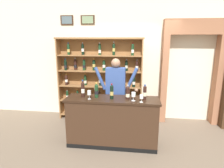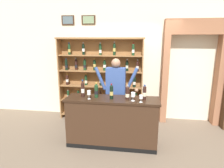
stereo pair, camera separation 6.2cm
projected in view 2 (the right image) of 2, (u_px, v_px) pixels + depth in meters
The scene contains 14 objects.
ground_plane at pixel (120, 145), 3.97m from camera, with size 14.00×14.00×0.02m, color #6B5B4C.
back_wall at pixel (127, 51), 5.10m from camera, with size 12.00×0.19×3.53m.
wine_shelf at pixel (101, 78), 5.03m from camera, with size 2.19×0.30×2.11m.
archway_doorway at pixel (192, 64), 4.82m from camera, with size 1.42×0.45×2.53m.
tasting_counter at pixel (112, 122), 3.88m from camera, with size 1.81×0.53×0.97m.
shopkeeper at pixel (116, 88), 4.26m from camera, with size 0.97×0.22×1.68m.
tasting_bottle_prosecco at pixel (83, 89), 3.85m from camera, with size 0.07×0.07×0.34m.
tasting_bottle_brunello at pixel (96, 90), 3.81m from camera, with size 0.07×0.07×0.30m.
tasting_bottle_super_tuscan at pixel (111, 92), 3.71m from camera, with size 0.07×0.07×0.30m.
tasting_bottle_rosso at pixel (127, 93), 3.71m from camera, with size 0.08×0.08×0.28m.
tasting_bottle_chianti at pixel (145, 93), 3.65m from camera, with size 0.07×0.07×0.29m.
wine_glass_right at pixel (89, 93), 3.71m from camera, with size 0.07×0.07×0.17m.
wine_glass_center at pixel (133, 95), 3.60m from camera, with size 0.08×0.08×0.16m.
wine_glass_left at pixel (141, 97), 3.52m from camera, with size 0.07×0.07×0.14m.
Camera 2 is at (0.36, -3.57, 2.10)m, focal length 31.48 mm.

